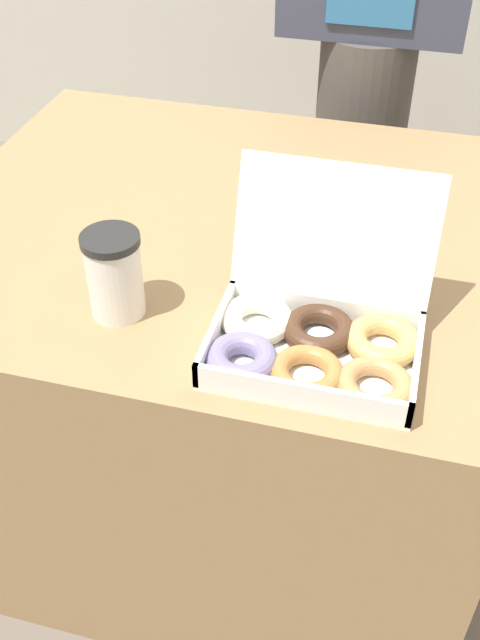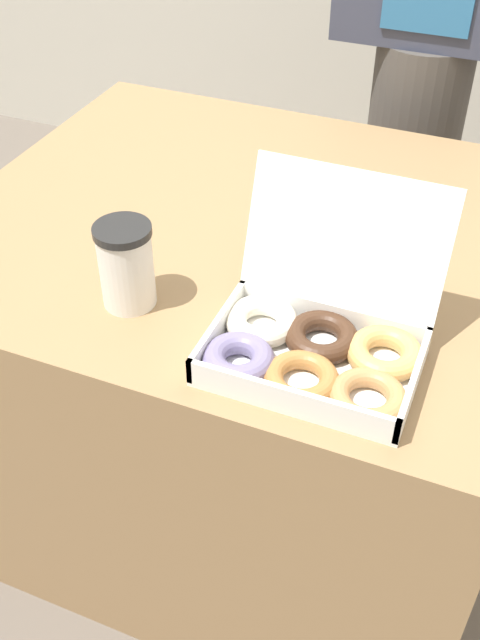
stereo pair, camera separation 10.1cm
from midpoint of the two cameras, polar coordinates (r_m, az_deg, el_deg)
ground_plane at (r=1.82m, az=-2.76°, el=-12.03°), size 14.00×14.00×0.00m
table at (r=1.55m, az=-3.17°, el=-3.78°), size 1.02×0.90×0.73m
donut_box at (r=1.03m, az=2.94°, el=-1.33°), size 0.31×0.28×0.23m
coffee_cup at (r=1.10m, az=-12.14°, el=3.31°), size 0.09×0.09×0.13m
person_customer at (r=1.84m, az=8.46°, el=21.93°), size 0.41×0.23×1.61m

